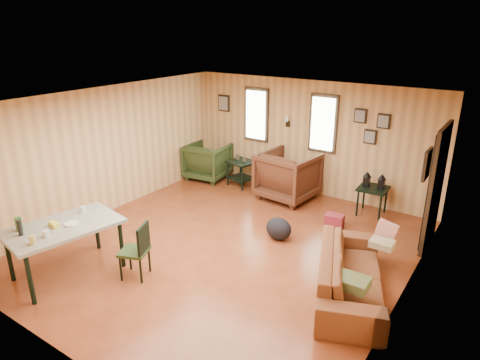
% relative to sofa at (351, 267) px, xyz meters
% --- Properties ---
extents(room, '(5.54, 6.04, 2.44)m').
position_rel_sofa_xyz_m(room, '(-1.97, 0.38, 0.79)').
color(room, brown).
rests_on(room, ground).
extents(sofa, '(1.34, 2.19, 0.83)m').
position_rel_sofa_xyz_m(sofa, '(0.00, 0.00, 0.00)').
color(sofa, brown).
rests_on(sofa, ground).
extents(recliner_brown, '(1.16, 1.10, 1.10)m').
position_rel_sofa_xyz_m(recliner_brown, '(-2.30, 2.52, 0.14)').
color(recliner_brown, '#4D2717').
rests_on(recliner_brown, ground).
extents(recliner_green, '(1.00, 0.95, 0.92)m').
position_rel_sofa_xyz_m(recliner_green, '(-4.45, 2.55, 0.05)').
color(recliner_green, '#283719').
rests_on(recliner_green, ground).
extents(end_table, '(0.65, 0.61, 0.72)m').
position_rel_sofa_xyz_m(end_table, '(-3.52, 2.58, -0.01)').
color(end_table, black).
rests_on(end_table, ground).
extents(side_table, '(0.55, 0.55, 0.85)m').
position_rel_sofa_xyz_m(side_table, '(-0.59, 2.71, 0.16)').
color(side_table, black).
rests_on(side_table, ground).
extents(cooler, '(0.35, 0.28, 0.23)m').
position_rel_sofa_xyz_m(cooler, '(-0.96, 1.80, -0.30)').
color(cooler, maroon).
rests_on(cooler, ground).
extents(backpack, '(0.48, 0.37, 0.39)m').
position_rel_sofa_xyz_m(backpack, '(-1.56, 0.82, -0.22)').
color(backpack, black).
rests_on(backpack, ground).
extents(sofa_pillows, '(0.40, 1.66, 0.35)m').
position_rel_sofa_xyz_m(sofa_pillows, '(0.17, 0.22, 0.09)').
color(sofa_pillows, '#48512D').
rests_on(sofa_pillows, sofa).
extents(dining_table, '(1.19, 1.67, 1.00)m').
position_rel_sofa_xyz_m(dining_table, '(-3.59, -1.85, 0.30)').
color(dining_table, gray).
rests_on(dining_table, ground).
extents(dining_chair, '(0.49, 0.49, 0.83)m').
position_rel_sofa_xyz_m(dining_chair, '(-2.66, -1.32, 0.06)').
color(dining_chair, '#283719').
rests_on(dining_chair, ground).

